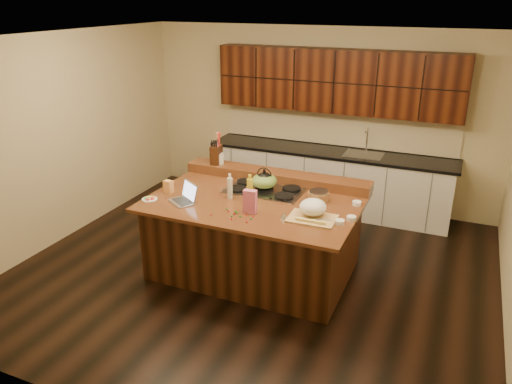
% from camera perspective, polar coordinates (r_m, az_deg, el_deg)
% --- Properties ---
extents(room, '(5.52, 5.02, 2.72)m').
position_cam_1_polar(room, '(5.57, -0.20, 3.18)').
color(room, black).
rests_on(room, ground).
extents(island, '(2.40, 1.60, 0.92)m').
position_cam_1_polar(island, '(5.91, -0.19, -5.00)').
color(island, black).
rests_on(island, ground).
extents(back_ledge, '(2.40, 0.30, 0.12)m').
position_cam_1_polar(back_ledge, '(6.30, 2.33, 1.83)').
color(back_ledge, black).
rests_on(back_ledge, island).
extents(cooktop, '(0.92, 0.52, 0.05)m').
position_cam_1_polar(cooktop, '(5.97, 0.95, 0.24)').
color(cooktop, gray).
rests_on(cooktop, island).
extents(back_counter, '(3.70, 0.66, 2.40)m').
position_cam_1_polar(back_counter, '(7.60, 8.61, 5.12)').
color(back_counter, silver).
rests_on(back_counter, ground).
extents(kettle, '(0.26, 0.26, 0.19)m').
position_cam_1_polar(kettle, '(5.92, 0.95, 1.35)').
color(kettle, black).
rests_on(kettle, cooktop).
extents(green_bowl, '(0.38, 0.38, 0.17)m').
position_cam_1_polar(green_bowl, '(5.93, 0.95, 1.27)').
color(green_bowl, '#597D32').
rests_on(green_bowl, cooktop).
extents(laptop, '(0.40, 0.38, 0.22)m').
position_cam_1_polar(laptop, '(5.71, -8.08, -0.55)').
color(laptop, '#B7B7BC').
rests_on(laptop, island).
extents(oil_bottle, '(0.09, 0.09, 0.27)m').
position_cam_1_polar(oil_bottle, '(5.63, -0.70, 0.20)').
color(oil_bottle, yellow).
rests_on(oil_bottle, island).
extents(vinegar_bottle, '(0.08, 0.08, 0.25)m').
position_cam_1_polar(vinegar_bottle, '(5.73, -3.00, 0.45)').
color(vinegar_bottle, silver).
rests_on(vinegar_bottle, island).
extents(wooden_tray, '(0.50, 0.40, 0.20)m').
position_cam_1_polar(wooden_tray, '(5.27, 6.50, -2.02)').
color(wooden_tray, tan).
rests_on(wooden_tray, island).
extents(ramekin_a, '(0.11, 0.11, 0.04)m').
position_cam_1_polar(ramekin_a, '(5.30, 10.84, -2.96)').
color(ramekin_a, white).
rests_on(ramekin_a, island).
extents(ramekin_b, '(0.11, 0.11, 0.04)m').
position_cam_1_polar(ramekin_b, '(5.19, 9.55, -3.40)').
color(ramekin_b, white).
rests_on(ramekin_b, island).
extents(ramekin_c, '(0.11, 0.11, 0.04)m').
position_cam_1_polar(ramekin_c, '(5.68, 11.45, -1.27)').
color(ramekin_c, white).
rests_on(ramekin_c, island).
extents(strainer_bowl, '(0.32, 0.32, 0.09)m').
position_cam_1_polar(strainer_bowl, '(5.76, 7.17, -0.45)').
color(strainer_bowl, '#996B3F').
rests_on(strainer_bowl, island).
extents(kitchen_timer, '(0.10, 0.10, 0.07)m').
position_cam_1_polar(kitchen_timer, '(5.24, 3.20, -2.72)').
color(kitchen_timer, silver).
rests_on(kitchen_timer, island).
extents(pink_bag, '(0.14, 0.08, 0.26)m').
position_cam_1_polar(pink_bag, '(5.34, -0.68, -1.11)').
color(pink_bag, '#D0628A').
rests_on(pink_bag, island).
extents(candy_plate, '(0.23, 0.23, 0.01)m').
position_cam_1_polar(candy_plate, '(5.85, -12.07, -0.81)').
color(candy_plate, white).
rests_on(candy_plate, island).
extents(package_box, '(0.12, 0.09, 0.15)m').
position_cam_1_polar(package_box, '(6.00, -9.99, 0.62)').
color(package_box, '#F1A455').
rests_on(package_box, island).
extents(utensil_crock, '(0.15, 0.15, 0.14)m').
position_cam_1_polar(utensil_crock, '(6.57, -4.24, 3.83)').
color(utensil_crock, white).
rests_on(utensil_crock, back_ledge).
extents(knife_block, '(0.15, 0.21, 0.24)m').
position_cam_1_polar(knife_block, '(6.58, -4.56, 4.28)').
color(knife_block, black).
rests_on(knife_block, back_ledge).
extents(gumdrop_0, '(0.02, 0.02, 0.02)m').
position_cam_1_polar(gumdrop_0, '(5.22, -2.80, -3.09)').
color(gumdrop_0, red).
rests_on(gumdrop_0, island).
extents(gumdrop_1, '(0.02, 0.02, 0.02)m').
position_cam_1_polar(gumdrop_1, '(5.37, -2.19, -2.39)').
color(gumdrop_1, '#198C26').
rests_on(gumdrop_1, island).
extents(gumdrop_2, '(0.02, 0.02, 0.02)m').
position_cam_1_polar(gumdrop_2, '(5.27, -0.33, -2.84)').
color(gumdrop_2, red).
rests_on(gumdrop_2, island).
extents(gumdrop_3, '(0.02, 0.02, 0.02)m').
position_cam_1_polar(gumdrop_3, '(5.36, -1.06, -2.40)').
color(gumdrop_3, '#198C26').
rests_on(gumdrop_3, island).
extents(gumdrop_4, '(0.02, 0.02, 0.02)m').
position_cam_1_polar(gumdrop_4, '(5.34, -5.16, -2.61)').
color(gumdrop_4, red).
rests_on(gumdrop_4, island).
extents(gumdrop_5, '(0.02, 0.02, 0.02)m').
position_cam_1_polar(gumdrop_5, '(5.40, -2.38, -2.24)').
color(gumdrop_5, '#198C26').
rests_on(gumdrop_5, island).
extents(gumdrop_6, '(0.02, 0.02, 0.02)m').
position_cam_1_polar(gumdrop_6, '(5.33, -1.13, -2.54)').
color(gumdrop_6, red).
rests_on(gumdrop_6, island).
extents(gumdrop_7, '(0.02, 0.02, 0.02)m').
position_cam_1_polar(gumdrop_7, '(5.29, -2.78, -2.75)').
color(gumdrop_7, '#198C26').
rests_on(gumdrop_7, island).
extents(gumdrop_8, '(0.02, 0.02, 0.02)m').
position_cam_1_polar(gumdrop_8, '(5.15, -1.06, -3.43)').
color(gumdrop_8, red).
rests_on(gumdrop_8, island).
extents(gumdrop_9, '(0.02, 0.02, 0.02)m').
position_cam_1_polar(gumdrop_9, '(5.28, -1.83, -2.82)').
color(gumdrop_9, '#198C26').
rests_on(gumdrop_9, island).
extents(gumdrop_10, '(0.02, 0.02, 0.02)m').
position_cam_1_polar(gumdrop_10, '(5.41, -3.15, -2.19)').
color(gumdrop_10, red).
rests_on(gumdrop_10, island).
extents(gumdrop_11, '(0.02, 0.02, 0.02)m').
position_cam_1_polar(gumdrop_11, '(5.46, -3.37, -1.98)').
color(gumdrop_11, '#198C26').
rests_on(gumdrop_11, island).
extents(gumdrop_12, '(0.02, 0.02, 0.02)m').
position_cam_1_polar(gumdrop_12, '(5.35, -2.48, -2.48)').
color(gumdrop_12, red).
rests_on(gumdrop_12, island).
extents(gumdrop_13, '(0.02, 0.02, 0.02)m').
position_cam_1_polar(gumdrop_13, '(5.23, -0.58, -3.05)').
color(gumdrop_13, '#198C26').
rests_on(gumdrop_13, island).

